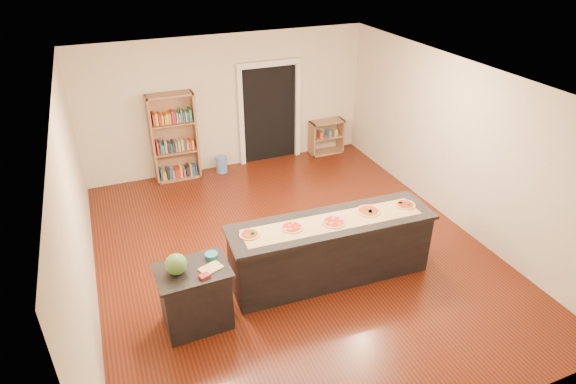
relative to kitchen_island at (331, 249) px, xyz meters
name	(u,v)px	position (x,y,z in m)	size (l,w,h in m)	color
room	(293,175)	(-0.27, 0.79, 0.90)	(6.00, 7.00, 2.80)	beige
doorway	(269,108)	(0.63, 4.25, 0.70)	(1.40, 0.09, 2.21)	black
kitchen_island	(331,249)	(0.00, 0.00, 0.00)	(3.00, 0.81, 0.99)	black
side_counter	(195,297)	(-2.05, -0.22, -0.04)	(0.91, 0.66, 0.90)	black
bookshelf	(174,138)	(-1.47, 4.08, 0.41)	(0.90, 0.32, 1.81)	#9B6D4B
low_shelf	(326,137)	(1.94, 4.07, -0.11)	(0.78, 0.33, 0.78)	#9B6D4B
waste_bin	(222,164)	(-0.56, 4.02, -0.32)	(0.24, 0.24, 0.35)	#5878C5
kraft_paper	(333,222)	(0.00, -0.02, 0.49)	(2.60, 0.47, 0.00)	#A48255
watermelon	(176,264)	(-2.23, -0.22, 0.54)	(0.27, 0.27, 0.27)	#144214
cutting_board	(211,268)	(-1.83, -0.30, 0.41)	(0.28, 0.19, 0.02)	tan
package_red	(205,276)	(-1.94, -0.44, 0.42)	(0.13, 0.09, 0.04)	maroon
package_teal	(211,256)	(-1.77, -0.07, 0.43)	(0.17, 0.17, 0.06)	#195966
pizza_a	(250,234)	(-1.19, 0.10, 0.50)	(0.28, 0.28, 0.02)	#BB8548
pizza_b	(292,227)	(-0.60, 0.04, 0.50)	(0.29, 0.29, 0.02)	#BB8548
pizza_c	(334,222)	(0.00, -0.05, 0.50)	(0.34, 0.34, 0.02)	#BB8548
pizza_d	(369,211)	(0.60, 0.02, 0.50)	(0.35, 0.35, 0.02)	#BB8548
pizza_e	(405,205)	(1.20, -0.03, 0.50)	(0.30, 0.30, 0.02)	#BB8548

